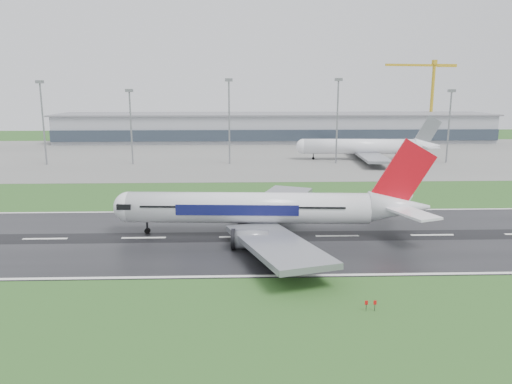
{
  "coord_description": "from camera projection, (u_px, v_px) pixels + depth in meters",
  "views": [
    {
      "loc": [
        -20.16,
        -98.33,
        30.42
      ],
      "look_at": [
        -16.51,
        12.0,
        7.0
      ],
      "focal_mm": 34.82,
      "sensor_mm": 36.0,
      "label": 1
    }
  ],
  "objects": [
    {
      "name": "floodmast_0",
      "position": [
        43.0,
        125.0,
        194.43
      ],
      "size": [
        0.64,
        0.64,
        31.73
      ],
      "primitive_type": "cylinder",
      "color": "gray",
      "rests_on": "ground"
    },
    {
      "name": "parked_airliner",
      "position": [
        365.0,
        138.0,
        209.45
      ],
      "size": [
        64.62,
        60.6,
        18.08
      ],
      "primitive_type": null,
      "rotation": [
        0.0,
        0.0,
        -0.05
      ],
      "color": "white",
      "rests_on": "apron"
    },
    {
      "name": "floodmast_2",
      "position": [
        229.0,
        123.0,
        196.71
      ],
      "size": [
        0.64,
        0.64,
        32.49
      ],
      "primitive_type": "cylinder",
      "color": "gray",
      "rests_on": "ground"
    },
    {
      "name": "main_airliner",
      "position": [
        271.0,
        189.0,
        102.11
      ],
      "size": [
        69.18,
        66.25,
        19.33
      ],
      "primitive_type": null,
      "rotation": [
        0.0,
        0.0,
        -0.06
      ],
      "color": "white",
      "rests_on": "runway"
    },
    {
      "name": "floodmast_1",
      "position": [
        131.0,
        129.0,
        195.88
      ],
      "size": [
        0.64,
        0.64,
        28.46
      ],
      "primitive_type": "cylinder",
      "color": "gray",
      "rests_on": "ground"
    },
    {
      "name": "terminal",
      "position": [
        275.0,
        128.0,
        282.42
      ],
      "size": [
        240.0,
        36.0,
        15.0
      ],
      "primitive_type": "cube",
      "color": "gray",
      "rests_on": "ground"
    },
    {
      "name": "tower_crane",
      "position": [
        432.0,
        100.0,
        296.96
      ],
      "size": [
        46.09,
        12.24,
        45.86
      ],
      "primitive_type": null,
      "rotation": [
        0.0,
        0.0,
        0.21
      ],
      "color": "gold",
      "rests_on": "ground"
    },
    {
      "name": "ground",
      "position": [
        337.0,
        236.0,
        103.1
      ],
      "size": [
        520.0,
        520.0,
        0.0
      ],
      "primitive_type": "plane",
      "color": "#244F1D",
      "rests_on": "ground"
    },
    {
      "name": "apron",
      "position": [
        284.0,
        155.0,
        225.3
      ],
      "size": [
        400.0,
        130.0,
        0.08
      ],
      "primitive_type": "cube",
      "color": "slate",
      "rests_on": "ground"
    },
    {
      "name": "runway",
      "position": [
        337.0,
        236.0,
        103.09
      ],
      "size": [
        400.0,
        45.0,
        0.1
      ],
      "primitive_type": "cube",
      "color": "black",
      "rests_on": "ground"
    },
    {
      "name": "floodmast_4",
      "position": [
        449.0,
        128.0,
        200.01
      ],
      "size": [
        0.64,
        0.64,
        28.33
      ],
      "primitive_type": "cylinder",
      "color": "gray",
      "rests_on": "ground"
    },
    {
      "name": "floodmast_3",
      "position": [
        337.0,
        123.0,
        198.09
      ],
      "size": [
        0.64,
        0.64,
        32.66
      ],
      "primitive_type": "cylinder",
      "color": "gray",
      "rests_on": "ground"
    }
  ]
}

